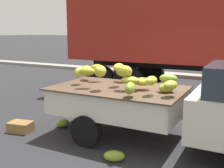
# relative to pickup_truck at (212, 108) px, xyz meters

# --- Properties ---
(ground) EXTENTS (220.00, 220.00, 0.00)m
(ground) POSITION_rel_pickup_truck_xyz_m (-1.20, 0.28, -0.89)
(ground) COLOR #28282B
(curb_strip) EXTENTS (80.00, 0.80, 0.16)m
(curb_strip) POSITION_rel_pickup_truck_xyz_m (-1.20, 8.41, -0.81)
(curb_strip) COLOR gray
(curb_strip) RESTS_ON ground
(pickup_truck) EXTENTS (4.94, 1.82, 1.70)m
(pickup_truck) POSITION_rel_pickup_truck_xyz_m (0.00, 0.00, 0.00)
(pickup_truck) COLOR silver
(pickup_truck) RESTS_ON ground
(fallen_banana_bunch_near_tailgate) EXTENTS (0.36, 0.40, 0.19)m
(fallen_banana_bunch_near_tailgate) POSITION_rel_pickup_truck_xyz_m (-3.33, -0.16, -0.79)
(fallen_banana_bunch_near_tailgate) COLOR olive
(fallen_banana_bunch_near_tailgate) RESTS_ON ground
(fallen_banana_bunch_by_wheel) EXTENTS (0.43, 0.36, 0.19)m
(fallen_banana_bunch_by_wheel) POSITION_rel_pickup_truck_xyz_m (-1.44, -1.13, -0.79)
(fallen_banana_bunch_by_wheel) COLOR olive
(fallen_banana_bunch_by_wheel) RESTS_ON ground
(produce_crate) EXTENTS (0.58, 0.45, 0.23)m
(produce_crate) POSITION_rel_pickup_truck_xyz_m (-4.00, -0.84, -0.78)
(produce_crate) COLOR olive
(produce_crate) RESTS_ON ground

